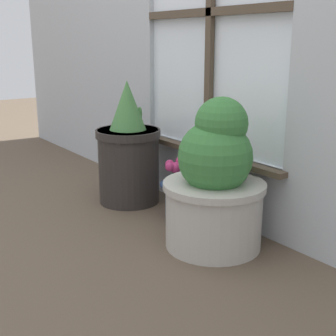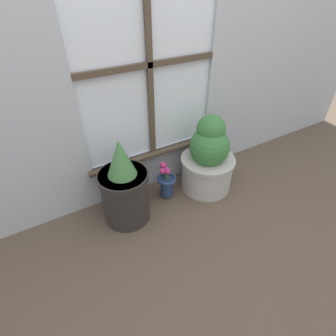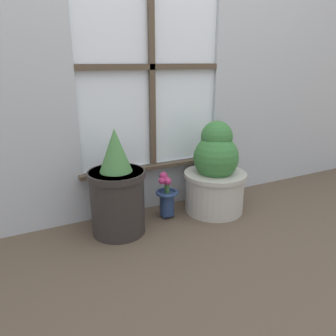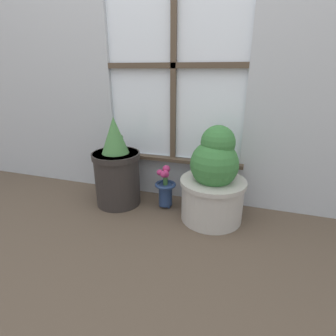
% 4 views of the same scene
% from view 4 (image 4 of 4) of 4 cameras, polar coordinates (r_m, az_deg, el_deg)
% --- Properties ---
extents(ground_plane, '(10.00, 10.00, 0.00)m').
position_cam_4_polar(ground_plane, '(1.55, -5.47, -15.06)').
color(ground_plane, brown).
extents(wall_with_window, '(4.40, 0.10, 2.50)m').
position_cam_4_polar(wall_with_window, '(1.86, 1.46, 32.04)').
color(wall_with_window, '#B2B7BC').
rests_on(wall_with_window, ground_plane).
extents(potted_plant_left, '(0.32, 0.32, 0.62)m').
position_cam_4_polar(potted_plant_left, '(1.84, -11.08, -0.28)').
color(potted_plant_left, '#2D2826').
rests_on(potted_plant_left, ground_plane).
extents(potted_plant_right, '(0.41, 0.41, 0.60)m').
position_cam_4_polar(potted_plant_right, '(1.63, 9.86, -2.89)').
color(potted_plant_right, '#B7B2A8').
rests_on(potted_plant_right, ground_plane).
extents(flower_vase, '(0.15, 0.15, 0.29)m').
position_cam_4_polar(flower_vase, '(1.79, -0.61, -4.39)').
color(flower_vase, navy).
rests_on(flower_vase, ground_plane).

